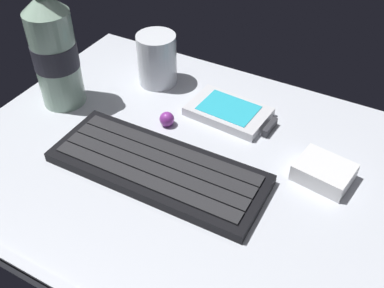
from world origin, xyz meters
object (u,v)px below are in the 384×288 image
at_px(water_bottle, 54,51).
at_px(trackball_mouse, 167,119).
at_px(juice_cup, 157,61).
at_px(handheld_device, 232,113).
at_px(charger_block, 324,172).
at_px(keyboard, 158,167).

height_order(water_bottle, trackball_mouse, water_bottle).
distance_m(juice_cup, water_bottle, 0.16).
distance_m(handheld_device, water_bottle, 0.28).
height_order(juice_cup, water_bottle, water_bottle).
bearing_deg(handheld_device, juice_cup, 169.48).
distance_m(handheld_device, trackball_mouse, 0.10).
xyz_separation_m(juice_cup, water_bottle, (-0.10, -0.12, 0.05)).
bearing_deg(juice_cup, charger_block, -16.37).
bearing_deg(keyboard, handheld_device, 77.08).
bearing_deg(charger_block, water_bottle, -176.17).
relative_size(juice_cup, trackball_mouse, 3.86).
distance_m(water_bottle, trackball_mouse, 0.19).
distance_m(keyboard, juice_cup, 0.22).
bearing_deg(juice_cup, water_bottle, -130.46).
bearing_deg(handheld_device, water_bottle, -160.19).
bearing_deg(keyboard, juice_cup, 121.87).
height_order(handheld_device, trackball_mouse, trackball_mouse).
bearing_deg(juice_cup, handheld_device, -10.52).
bearing_deg(trackball_mouse, water_bottle, -171.68).
distance_m(charger_block, trackball_mouse, 0.24).
height_order(handheld_device, water_bottle, water_bottle).
height_order(keyboard, trackball_mouse, trackball_mouse).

